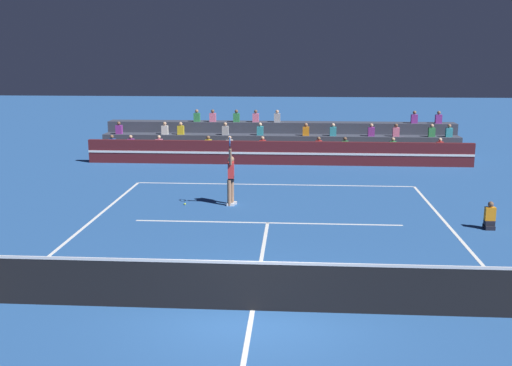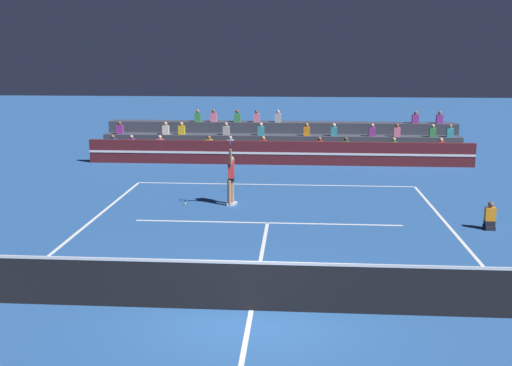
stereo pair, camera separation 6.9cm
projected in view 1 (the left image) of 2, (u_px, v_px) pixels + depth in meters
The scene contains 8 objects.
ground_plane at pixel (253, 310), 12.22m from camera, with size 120.00×120.00×0.00m, color #285699.
court_lines at pixel (253, 310), 12.22m from camera, with size 11.10×23.90×0.01m.
tennis_net at pixel (253, 285), 12.10m from camera, with size 12.00×0.10×1.10m.
sponsor_banner_wall at pixel (278, 153), 27.97m from camera, with size 18.00×0.26×1.10m.
bleacher_stand at pixel (279, 143), 30.41m from camera, with size 17.83×2.85×2.28m.
ball_kid_courtside at pixel (490, 218), 17.78m from camera, with size 0.30×0.36×0.84m.
tennis_player at pixel (231, 177), 20.44m from camera, with size 0.33×1.01×2.48m.
tennis_ball at pixel (185, 204), 20.66m from camera, with size 0.07×0.07×0.07m, color #C6DB33.
Camera 1 is at (0.83, -11.35, 5.16)m, focal length 42.00 mm.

